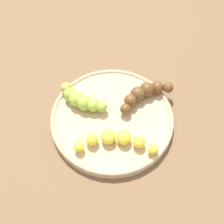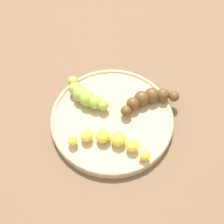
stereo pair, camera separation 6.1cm
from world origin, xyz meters
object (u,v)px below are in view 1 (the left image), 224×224
(fruit_bowl, at_px, (112,118))
(banana_yellow, at_px, (116,140))
(banana_overripe, at_px, (144,94))
(banana_green, at_px, (81,100))

(fruit_bowl, distance_m, banana_yellow, 0.07)
(banana_overripe, relative_size, banana_green, 1.03)
(fruit_bowl, bearing_deg, banana_overripe, 67.52)
(banana_yellow, xyz_separation_m, banana_overripe, (-0.01, 0.14, 0.00))
(banana_overripe, bearing_deg, banana_yellow, 120.98)
(banana_overripe, height_order, banana_green, banana_green)
(fruit_bowl, height_order, banana_green, banana_green)
(banana_green, bearing_deg, banana_overripe, 125.93)
(banana_yellow, bearing_deg, banana_overripe, -26.48)
(fruit_bowl, height_order, banana_overripe, banana_overripe)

